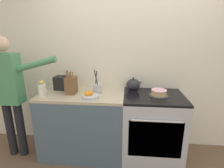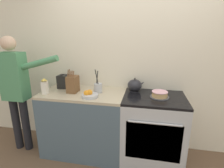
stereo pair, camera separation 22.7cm
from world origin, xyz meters
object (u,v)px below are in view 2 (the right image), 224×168
at_px(tea_kettle, 135,85).
at_px(fruit_bowl, 89,95).
at_px(layer_cake, 160,95).
at_px(milk_carton, 45,87).
at_px(toaster, 65,81).
at_px(utensil_crock, 98,88).
at_px(person_baker, 16,85).
at_px(stove_range, 152,129).
at_px(knife_block, 73,84).

xyz_separation_m(tea_kettle, fruit_bowl, (-0.55, -0.35, -0.05)).
xyz_separation_m(layer_cake, tea_kettle, (-0.33, 0.19, 0.05)).
bearing_deg(milk_carton, toaster, 66.83).
distance_m(utensil_crock, fruit_bowl, 0.21).
bearing_deg(milk_carton, layer_cake, 6.38).
distance_m(toaster, person_baker, 0.67).
distance_m(utensil_crock, toaster, 0.55).
height_order(utensil_crock, person_baker, person_baker).
relative_size(stove_range, layer_cake, 3.79).
relative_size(tea_kettle, utensil_crock, 0.75).
distance_m(utensil_crock, person_baker, 1.16).
xyz_separation_m(utensil_crock, fruit_bowl, (-0.06, -0.20, -0.04)).
bearing_deg(person_baker, toaster, 35.14).
distance_m(stove_range, layer_cake, 0.50).
bearing_deg(knife_block, milk_carton, -155.22).
bearing_deg(stove_range, person_baker, -175.76).
height_order(utensil_crock, fruit_bowl, utensil_crock).
bearing_deg(utensil_crock, stove_range, -2.61).
height_order(knife_block, utensil_crock, utensil_crock).
bearing_deg(utensil_crock, fruit_bowl, -106.47).
relative_size(layer_cake, utensil_crock, 0.75).
bearing_deg(toaster, tea_kettle, 2.26).
relative_size(tea_kettle, fruit_bowl, 1.14).
bearing_deg(stove_range, knife_block, -179.17).
bearing_deg(layer_cake, milk_carton, -173.62).
height_order(knife_block, fruit_bowl, knife_block).
bearing_deg(person_baker, layer_cake, 13.75).
relative_size(utensil_crock, milk_carton, 1.48).
relative_size(fruit_bowl, milk_carton, 0.98).
bearing_deg(utensil_crock, knife_block, -171.63).
relative_size(knife_block, fruit_bowl, 1.51).
height_order(layer_cake, knife_block, knife_block).
relative_size(layer_cake, knife_block, 0.76).
bearing_deg(stove_range, milk_carton, -173.29).
xyz_separation_m(stove_range, fruit_bowl, (-0.82, -0.17, 0.49)).
distance_m(stove_range, utensil_crock, 0.93).
height_order(utensil_crock, milk_carton, utensil_crock).
relative_size(stove_range, toaster, 4.46).
bearing_deg(layer_cake, utensil_crock, 177.46).
distance_m(tea_kettle, milk_carton, 1.22).
bearing_deg(stove_range, utensil_crock, 177.39).
height_order(stove_range, utensil_crock, utensil_crock).
relative_size(fruit_bowl, toaster, 1.03).
distance_m(tea_kettle, fruit_bowl, 0.66).
height_order(layer_cake, toaster, toaster).
relative_size(tea_kettle, person_baker, 0.14).
height_order(utensil_crock, toaster, utensil_crock).
xyz_separation_m(fruit_bowl, milk_carton, (-0.62, -0.00, 0.07)).
bearing_deg(knife_block, fruit_bowl, -27.83).
height_order(stove_range, toaster, toaster).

